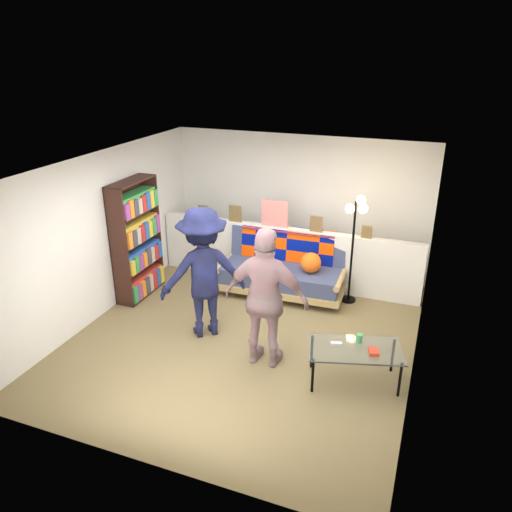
{
  "coord_description": "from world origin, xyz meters",
  "views": [
    {
      "loc": [
        2.27,
        -5.56,
        3.75
      ],
      "look_at": [
        0.0,
        0.4,
        1.05
      ],
      "focal_mm": 35.0,
      "sensor_mm": 36.0,
      "label": 1
    }
  ],
  "objects_px": {
    "futon_sofa": "(284,269)",
    "person_right": "(266,299)",
    "bookshelf": "(137,243)",
    "coffee_table": "(356,350)",
    "floor_lamp": "(355,229)",
    "person_left": "(203,273)"
  },
  "relations": [
    {
      "from": "person_left",
      "to": "floor_lamp",
      "type": "bearing_deg",
      "value": -173.87
    },
    {
      "from": "futon_sofa",
      "to": "person_right",
      "type": "distance_m",
      "value": 2.08
    },
    {
      "from": "floor_lamp",
      "to": "person_right",
      "type": "bearing_deg",
      "value": -108.26
    },
    {
      "from": "bookshelf",
      "to": "coffee_table",
      "type": "xyz_separation_m",
      "value": [
        3.68,
        -1.07,
        -0.45
      ]
    },
    {
      "from": "futon_sofa",
      "to": "coffee_table",
      "type": "bearing_deg",
      "value": -52.26
    },
    {
      "from": "person_left",
      "to": "person_right",
      "type": "xyz_separation_m",
      "value": [
        1.04,
        -0.39,
        -0.01
      ]
    },
    {
      "from": "futon_sofa",
      "to": "coffee_table",
      "type": "distance_m",
      "value": 2.5
    },
    {
      "from": "futon_sofa",
      "to": "person_left",
      "type": "bearing_deg",
      "value": -112.0
    },
    {
      "from": "futon_sofa",
      "to": "bookshelf",
      "type": "relative_size",
      "value": 1.09
    },
    {
      "from": "coffee_table",
      "to": "person_left",
      "type": "xyz_separation_m",
      "value": [
        -2.17,
        0.38,
        0.48
      ]
    },
    {
      "from": "floor_lamp",
      "to": "person_left",
      "type": "distance_m",
      "value": 2.42
    },
    {
      "from": "futon_sofa",
      "to": "bookshelf",
      "type": "distance_m",
      "value": 2.38
    },
    {
      "from": "person_right",
      "to": "coffee_table",
      "type": "bearing_deg",
      "value": 179.78
    },
    {
      "from": "futon_sofa",
      "to": "person_right",
      "type": "relative_size",
      "value": 1.14
    },
    {
      "from": "futon_sofa",
      "to": "bookshelf",
      "type": "bearing_deg",
      "value": -157.33
    },
    {
      "from": "futon_sofa",
      "to": "floor_lamp",
      "type": "relative_size",
      "value": 1.21
    },
    {
      "from": "coffee_table",
      "to": "floor_lamp",
      "type": "xyz_separation_m",
      "value": [
        -0.45,
        2.06,
        0.78
      ]
    },
    {
      "from": "bookshelf",
      "to": "coffee_table",
      "type": "distance_m",
      "value": 3.86
    },
    {
      "from": "coffee_table",
      "to": "person_left",
      "type": "bearing_deg",
      "value": 170.04
    },
    {
      "from": "futon_sofa",
      "to": "floor_lamp",
      "type": "distance_m",
      "value": 1.35
    },
    {
      "from": "floor_lamp",
      "to": "person_left",
      "type": "xyz_separation_m",
      "value": [
        -1.73,
        -1.68,
        -0.29
      ]
    },
    {
      "from": "bookshelf",
      "to": "coffee_table",
      "type": "relative_size",
      "value": 1.54
    }
  ]
}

